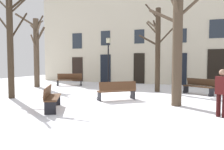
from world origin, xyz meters
TOP-DOWN VIEW (x-y plane):
  - ground_plane at (0.00, 0.00)m, footprint 30.15×30.15m
  - building_facade at (0.01, 7.98)m, footprint 18.84×0.60m
  - tree_left_of_center at (-4.17, -1.55)m, footprint 2.47×1.57m
  - tree_foreground at (-6.20, 2.71)m, footprint 2.38×1.99m
  - tree_right_of_center at (3.64, -0.60)m, footprint 2.47×2.18m
  - tree_center at (2.21, 3.34)m, footprint 2.37×1.46m
  - streetlamp at (-1.68, 5.22)m, footprint 0.30×0.30m
  - litter_bin at (5.65, 4.78)m, footprint 0.47×0.47m
  - bench_back_to_back_left at (4.59, 3.00)m, footprint 1.68×1.33m
  - bench_near_center_tree at (-4.51, 4.36)m, footprint 1.88×1.23m
  - bench_facing_shops at (-0.68, -3.08)m, footprint 1.23×1.73m
  - bench_back_to_back_right at (0.94, -0.28)m, footprint 1.71×1.54m
  - person_by_shop_door at (5.18, -2.06)m, footprint 0.43×0.34m

SIDE VIEW (x-z plane):
  - ground_plane at x=0.00m, z-range 0.00..0.00m
  - litter_bin at x=5.65m, z-range 0.00..0.75m
  - bench_back_to_back_left at x=4.59m, z-range 0.01..0.89m
  - bench_back_to_back_right at x=0.94m, z-range 0.01..0.90m
  - bench_facing_shops at x=-0.68m, z-range 0.02..0.91m
  - bench_near_center_tree at x=-4.51m, z-range 0.01..0.92m
  - person_by_shop_door at x=5.18m, z-range 0.07..1.64m
  - streetlamp at x=-1.68m, z-range 0.41..4.04m
  - tree_foreground at x=-6.20m, z-range 0.10..5.28m
  - tree_left_of_center at x=-4.17m, z-range 0.08..5.40m
  - tree_center at x=2.21m, z-range 0.09..5.39m
  - tree_right_of_center at x=3.64m, z-range 0.24..5.49m
  - building_facade at x=0.01m, z-range 0.03..8.52m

